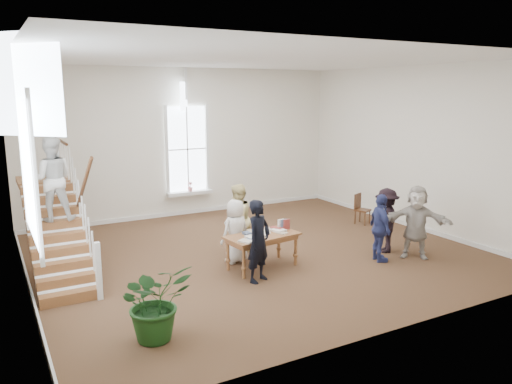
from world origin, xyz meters
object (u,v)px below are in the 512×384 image
woman_cluster_b (386,220)px  side_chair (361,207)px  woman_cluster_a (380,228)px  person_yellow (237,219)px  woman_cluster_c (416,222)px  elderly_woman (236,231)px  floor_plant (156,301)px  police_officer (259,241)px  library_table (262,238)px

woman_cluster_b → side_chair: 2.63m
woman_cluster_a → person_yellow: bearing=70.7°
woman_cluster_a → woman_cluster_c: bearing=-84.2°
elderly_woman → floor_plant: bearing=33.0°
police_officer → woman_cluster_a: bearing=-31.1°
woman_cluster_b → woman_cluster_c: size_ratio=0.91×
police_officer → woman_cluster_b: 3.60m
person_yellow → floor_plant: size_ratio=1.36×
police_officer → woman_cluster_c: 3.92m
person_yellow → floor_plant: (-2.97, -3.10, -0.22)m
library_table → woman_cluster_a: (2.54, -0.91, 0.11)m
woman_cluster_a → side_chair: (1.81, 2.77, -0.29)m
side_chair → woman_cluster_b: bearing=-140.6°
elderly_woman → woman_cluster_c: bearing=144.6°
library_table → woman_cluster_a: woman_cluster_a is taller
elderly_woman → woman_cluster_a: bearing=141.3°
library_table → woman_cluster_b: 3.17m
woman_cluster_b → woman_cluster_c: bearing=57.3°
elderly_woman → woman_cluster_b: size_ratio=0.93×
elderly_woman → woman_cluster_b: bearing=152.0°
side_chair → police_officer: bearing=-175.5°
side_chair → person_yellow: bearing=166.7°
woman_cluster_b → police_officer: bearing=-54.4°
police_officer → person_yellow: size_ratio=1.00×
floor_plant → woman_cluster_c: bearing=7.9°
side_chair → floor_plant: bearing=-175.5°
elderly_woman → woman_cluster_a: woman_cluster_a is taller
side_chair → elderly_woman: bearing=171.9°
person_yellow → woman_cluster_c: size_ratio=0.99×
person_yellow → woman_cluster_c: woman_cluster_c is taller
elderly_woman → woman_cluster_c: woman_cluster_c is taller
person_yellow → police_officer: bearing=44.2°
woman_cluster_b → floor_plant: 6.36m
floor_plant → side_chair: (7.37, 3.87, -0.14)m
library_table → side_chair: bearing=15.9°
elderly_woman → person_yellow: person_yellow is taller
library_table → woman_cluster_c: bearing=-25.2°
police_officer → person_yellow: police_officer is taller
person_yellow → elderly_woman: bearing=26.1°
woman_cluster_a → floor_plant: (-5.57, -1.10, -0.16)m
person_yellow → woman_cluster_b: person_yellow is taller
elderly_woman → woman_cluster_a: (2.89, -1.50, 0.05)m
library_table → person_yellow: person_yellow is taller
police_officer → woman_cluster_c: (3.89, -0.45, 0.00)m
woman_cluster_b → side_chair: (1.21, 2.32, -0.29)m
police_officer → woman_cluster_a: 3.00m
woman_cluster_a → library_table: bearing=88.7°
floor_plant → person_yellow: bearing=46.2°
woman_cluster_a → floor_plant: woman_cluster_a is taller
elderly_woman → woman_cluster_c: size_ratio=0.85×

